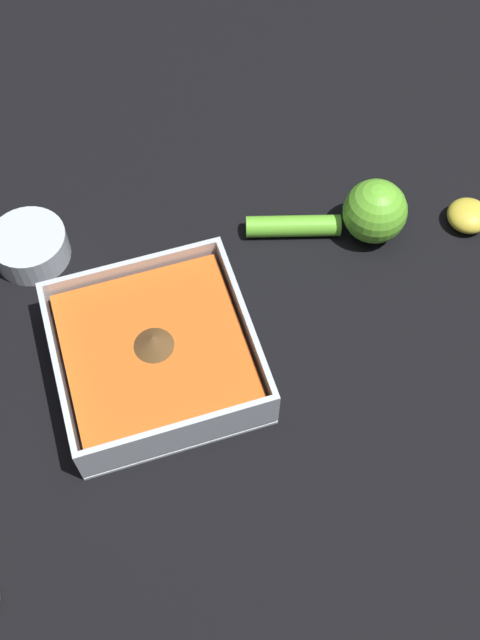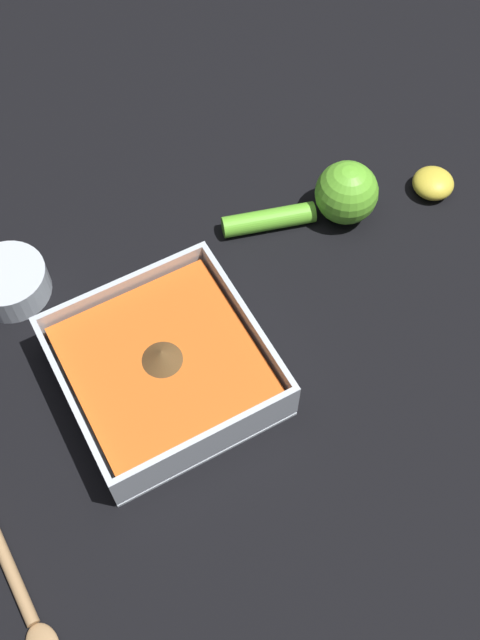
{
  "view_description": "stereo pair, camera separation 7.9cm",
  "coord_description": "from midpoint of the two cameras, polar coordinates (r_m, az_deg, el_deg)",
  "views": [
    {
      "loc": [
        0.02,
        0.39,
        0.71
      ],
      "look_at": [
        -0.1,
        0.0,
        0.03
      ],
      "focal_mm": 42.0,
      "sensor_mm": 36.0,
      "label": 1
    },
    {
      "loc": [
        0.09,
        0.36,
        0.71
      ],
      "look_at": [
        -0.1,
        0.0,
        0.03
      ],
      "focal_mm": 42.0,
      "sensor_mm": 36.0,
      "label": 2
    }
  ],
  "objects": [
    {
      "name": "spice_bowl",
      "position": [
        0.88,
        -13.24,
        5.25
      ],
      "size": [
        0.09,
        0.09,
        0.04
      ],
      "color": "silver",
      "rests_on": "ground_plane"
    },
    {
      "name": "ground_plane",
      "position": [
        0.81,
        -4.2,
        -3.03
      ],
      "size": [
        4.0,
        4.0,
        0.0
      ],
      "primitive_type": "plane",
      "color": "black"
    },
    {
      "name": "square_dish",
      "position": [
        0.78,
        -3.55,
        -2.96
      ],
      "size": [
        0.2,
        0.2,
        0.06
      ],
      "color": "silver",
      "rests_on": "ground_plane"
    },
    {
      "name": "lemon_half",
      "position": [
        0.94,
        19.35,
        7.32
      ],
      "size": [
        0.05,
        0.05,
        0.03
      ],
      "color": "yellow",
      "rests_on": "ground_plane"
    },
    {
      "name": "lemon_squeezer",
      "position": [
        0.89,
        11.9,
        7.74
      ],
      "size": [
        0.18,
        0.09,
        0.07
      ],
      "rotation": [
        0.0,
        0.0,
        2.86
      ],
      "color": "#6BC633",
      "rests_on": "ground_plane"
    }
  ]
}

